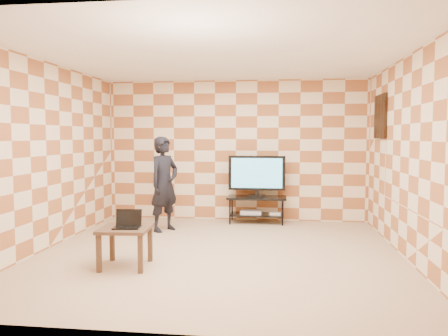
{
  "coord_description": "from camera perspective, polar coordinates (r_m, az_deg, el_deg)",
  "views": [
    {
      "loc": [
        0.8,
        -5.91,
        1.63
      ],
      "look_at": [
        0.0,
        0.6,
        1.15
      ],
      "focal_mm": 35.0,
      "sensor_mm": 36.0,
      "label": 1
    }
  ],
  "objects": [
    {
      "name": "wall_left",
      "position": [
        6.77,
        -22.17,
        1.51
      ],
      "size": [
        0.02,
        5.0,
        2.7
      ],
      "primitive_type": "cube",
      "color": "beige",
      "rests_on": "ground"
    },
    {
      "name": "side_table",
      "position": [
        5.63,
        -12.76,
        -8.42
      ],
      "size": [
        0.64,
        0.64,
        0.5
      ],
      "color": "#372518",
      "rests_on": "floor"
    },
    {
      "name": "ceiling",
      "position": [
        6.06,
        -0.71,
        14.36
      ],
      "size": [
        5.0,
        5.0,
        0.02
      ],
      "primitive_type": "cube",
      "color": "white",
      "rests_on": "wall_back"
    },
    {
      "name": "wall_art",
      "position": [
        7.65,
        19.73,
        6.34
      ],
      "size": [
        0.04,
        0.72,
        0.72
      ],
      "color": "black",
      "rests_on": "wall_right"
    },
    {
      "name": "person",
      "position": [
        7.55,
        -7.81,
        -2.07
      ],
      "size": [
        0.64,
        0.71,
        1.62
      ],
      "primitive_type": "imported",
      "rotation": [
        0.0,
        0.0,
        1.01
      ],
      "color": "black",
      "rests_on": "floor"
    },
    {
      "name": "wall_right",
      "position": [
        6.16,
        23.04,
        1.24
      ],
      "size": [
        0.02,
        5.0,
        2.7
      ],
      "primitive_type": "cube",
      "color": "beige",
      "rests_on": "ground"
    },
    {
      "name": "game_console",
      "position": [
        8.2,
        6.73,
        -5.92
      ],
      "size": [
        0.21,
        0.17,
        0.05
      ],
      "primitive_type": "cube",
      "rotation": [
        0.0,
        0.0,
        -0.11
      ],
      "color": "silver",
      "rests_on": "tv_stand"
    },
    {
      "name": "wall_back",
      "position": [
        8.45,
        1.56,
        2.29
      ],
      "size": [
        5.0,
        0.02,
        2.7
      ],
      "primitive_type": "cube",
      "color": "beige",
      "rests_on": "ground"
    },
    {
      "name": "laptop",
      "position": [
        5.58,
        -12.47,
        -7.08
      ],
      "size": [
        0.35,
        0.29,
        0.22
      ],
      "color": "black",
      "rests_on": "side_table"
    },
    {
      "name": "floor",
      "position": [
        6.18,
        -0.69,
        -11.1
      ],
      "size": [
        5.0,
        5.0,
        0.0
      ],
      "primitive_type": "plane",
      "color": "tan",
      "rests_on": "ground"
    },
    {
      "name": "dvd_player",
      "position": [
        8.25,
        3.58,
        -5.76
      ],
      "size": [
        0.4,
        0.29,
        0.07
      ],
      "primitive_type": "cube",
      "rotation": [
        0.0,
        0.0,
        -0.03
      ],
      "color": "#B9B9BC",
      "rests_on": "tv_stand"
    },
    {
      "name": "tv",
      "position": [
        8.15,
        4.3,
        -0.79
      ],
      "size": [
        1.06,
        0.2,
        0.77
      ],
      "color": "black",
      "rests_on": "tv_stand"
    },
    {
      "name": "tv_stand",
      "position": [
        8.22,
        4.28,
        -4.66
      ],
      "size": [
        1.1,
        0.49,
        0.5
      ],
      "color": "black",
      "rests_on": "floor"
    },
    {
      "name": "wall_front",
      "position": [
        3.51,
        -6.14,
        -0.43
      ],
      "size": [
        5.0,
        0.02,
        2.7
      ],
      "primitive_type": "cube",
      "color": "beige",
      "rests_on": "ground"
    }
  ]
}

